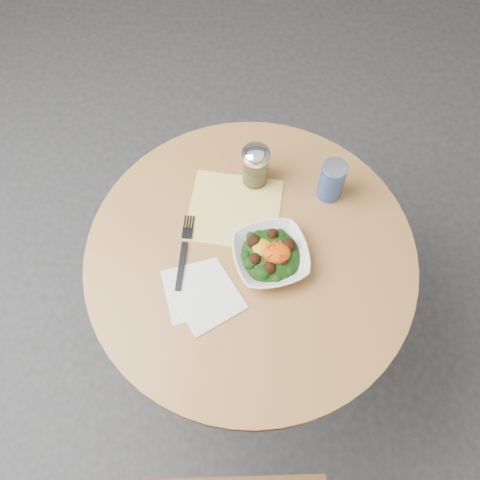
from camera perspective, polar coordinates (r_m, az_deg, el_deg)
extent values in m
plane|color=#2C2C2E|center=(2.14, 0.79, -10.00)|extent=(6.00, 6.00, 0.00)
cylinder|color=black|center=(2.13, 0.79, -9.89)|extent=(0.52, 0.52, 0.03)
cylinder|color=black|center=(1.81, 0.92, -6.83)|extent=(0.10, 0.10, 0.71)
cylinder|color=#BF8A45|center=(1.46, 1.14, -1.90)|extent=(0.90, 0.90, 0.04)
cube|color=#EDB50C|center=(1.50, -0.60, 3.25)|extent=(0.29, 0.27, 0.00)
cube|color=silver|center=(1.40, -4.77, -5.41)|extent=(0.19, 0.19, 0.00)
cube|color=silver|center=(1.39, -3.51, -6.17)|extent=(0.21, 0.21, 0.00)
imported|color=white|center=(1.41, 3.27, -1.69)|extent=(0.24, 0.24, 0.05)
ellipsoid|color=black|center=(1.42, 3.27, -1.71)|extent=(0.16, 0.16, 0.06)
ellipsoid|color=#BC8912|center=(1.40, 2.36, -0.77)|extent=(0.05, 0.05, 0.02)
ellipsoid|color=#E85005|center=(1.39, 3.91, -1.37)|extent=(0.07, 0.06, 0.03)
cube|color=black|center=(1.43, -6.28, -2.77)|extent=(0.03, 0.14, 0.00)
cube|color=black|center=(1.48, -5.56, 1.29)|extent=(0.04, 0.08, 0.00)
cylinder|color=silver|center=(1.51, 1.65, 7.70)|extent=(0.07, 0.07, 0.11)
cylinder|color=#A1904B|center=(1.53, 1.63, 7.18)|extent=(0.06, 0.06, 0.06)
cylinder|color=silver|center=(1.46, 1.71, 9.06)|extent=(0.08, 0.08, 0.01)
ellipsoid|color=silver|center=(1.45, 1.72, 9.21)|extent=(0.07, 0.07, 0.03)
cylinder|color=navy|center=(1.50, 9.75, 6.25)|extent=(0.07, 0.07, 0.13)
cylinder|color=#BBBAC2|center=(1.44, 10.16, 7.67)|extent=(0.07, 0.07, 0.00)
cube|color=#BBBAC2|center=(1.45, 10.25, 7.99)|extent=(0.02, 0.02, 0.00)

